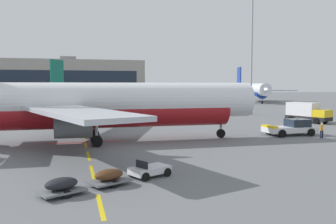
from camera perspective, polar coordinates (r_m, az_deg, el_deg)
The scene contains 11 objects.
ground at distance 61.45m, azimuth 7.53°, elevation -1.34°, with size 400.00×400.00×0.00m, color slate.
apron_paint_markings at distance 53.72m, azimuth -13.36°, elevation -2.22°, with size 8.00×93.89×0.01m.
airliner_foreground at distance 38.37m, azimuth -9.22°, elevation 1.20°, with size 34.69×34.63×12.20m.
pushback_tug at distance 45.74m, azimuth 18.66°, elevation -2.32°, with size 6.04×3.28×2.08m.
airliner_mid_left at distance 74.32m, azimuth -23.01°, elevation 2.18°, with size 27.13×29.29×11.41m.
airliner_far_center at distance 129.78m, azimuth 12.64°, elevation 3.35°, with size 35.44×36.12×12.70m.
fuel_service_truck at distance 62.10m, azimuth 20.85°, elevation -0.00°, with size 4.69×7.40×3.14m.
baggage_train at distance 22.28m, azimuth -9.12°, elevation -9.94°, with size 8.33×5.21×1.14m.
ground_crew_worker at distance 44.53m, azimuth 22.86°, elevation -2.51°, with size 0.57×0.51×1.70m.
apron_light_mast_far at distance 76.01m, azimuth 12.99°, elevation 13.25°, with size 1.80×1.80×29.49m.
terminal_satellite at distance 150.74m, azimuth -19.94°, elevation 4.69°, with size 81.99×20.95×17.02m.
Camera 1 is at (16.72, -16.56, 5.98)m, focal length 39.08 mm.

